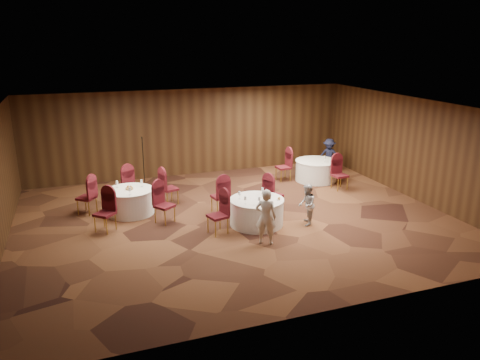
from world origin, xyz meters
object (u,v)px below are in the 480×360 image
object	(u,v)px
woman_a	(266,217)
woman_b	(307,205)
table_left	(130,201)
man_c	(329,156)
mic_stand	(144,172)
table_right	(316,170)
table_main	(257,212)

from	to	relation	value
woman_a	woman_b	world-z (taller)	woman_a
table_left	man_c	size ratio (longest dim) A/B	1.05
mic_stand	table_right	bearing A→B (deg)	-13.25
woman_b	table_right	bearing A→B (deg)	173.16
mic_stand	woman_a	distance (m)	6.22
table_left	table_right	world-z (taller)	same
table_left	woman_b	xyz separation A→B (m)	(4.48, -2.52, 0.21)
table_main	table_left	size ratio (longest dim) A/B	1.08
table_main	man_c	world-z (taller)	man_c
table_main	table_right	distance (m)	4.78
table_right	woman_b	distance (m)	4.32
mic_stand	woman_b	world-z (taller)	mic_stand
table_main	table_left	distance (m)	3.78
table_left	table_right	size ratio (longest dim) A/B	0.91
table_main	woman_b	xyz separation A→B (m)	(1.29, -0.48, 0.21)
table_main	mic_stand	size ratio (longest dim) A/B	0.86
mic_stand	woman_a	bearing A→B (deg)	-69.91
table_left	mic_stand	bearing A→B (deg)	72.75
mic_stand	woman_b	size ratio (longest dim) A/B	1.49
table_right	woman_a	world-z (taller)	woman_a
table_main	man_c	size ratio (longest dim) A/B	1.14
table_main	woman_b	world-z (taller)	woman_b
woman_a	table_main	bearing A→B (deg)	-71.69
mic_stand	woman_b	xyz separation A→B (m)	(3.68, -5.06, 0.07)
mic_stand	table_main	bearing A→B (deg)	-62.43
table_main	table_right	size ratio (longest dim) A/B	0.99
table_left	mic_stand	distance (m)	2.67
woman_a	woman_b	distance (m)	1.74
table_main	table_left	world-z (taller)	same
woman_b	table_left	bearing A→B (deg)	-94.19
table_main	man_c	xyz separation A→B (m)	(4.54, 3.96, 0.28)
table_main	woman_b	size ratio (longest dim) A/B	1.29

